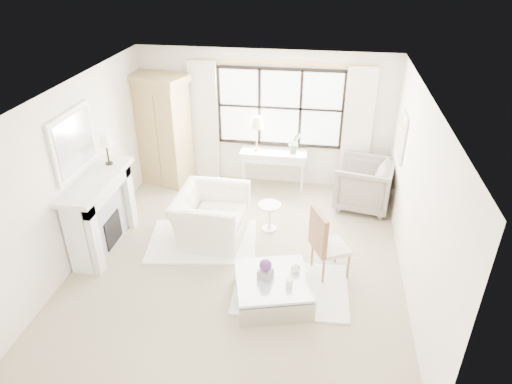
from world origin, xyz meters
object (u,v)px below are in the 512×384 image
armoire (162,130)px  console_table (273,169)px  club_armchair (211,216)px  coffee_table (272,290)px

armoire → console_table: (2.23, 0.05, -0.74)m
armoire → club_armchair: size_ratio=1.78×
coffee_table → armoire: bearing=113.8°
armoire → coffee_table: armoire is taller
console_table → club_armchair: 2.08m
club_armchair → coffee_table: (1.22, -1.41, -0.23)m
armoire → club_armchair: 2.45m
console_table → coffee_table: (0.40, -3.32, -0.22)m
console_table → club_armchair: club_armchair is taller
armoire → console_table: armoire is taller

